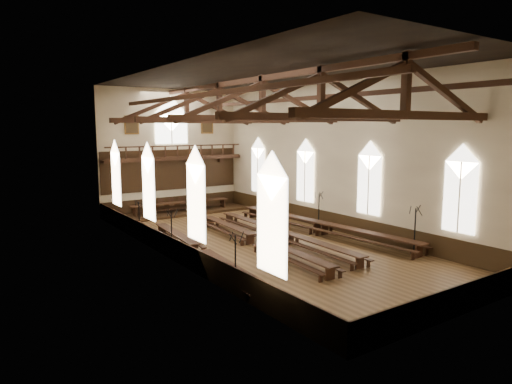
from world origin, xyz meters
The scene contains 21 objects.
ground centered at (0.00, 0.00, 0.00)m, with size 26.00×26.00×0.00m, color brown.
room_walls centered at (0.00, 0.00, 6.46)m, with size 26.00×26.00×26.00m.
wainscot_band centered at (0.00, 0.00, 0.60)m, with size 12.00×26.00×1.20m.
side_windows centered at (0.00, 0.00, 3.74)m, with size 11.85×19.80×4.50m.
end_window centered at (0.00, 12.90, 7.22)m, with size 2.80×0.12×3.80m.
minstrels_gallery centered at (0.00, 12.66, 3.91)m, with size 11.80×1.24×3.70m.
portraits centered at (0.00, 12.90, 7.10)m, with size 7.75×0.09×1.45m.
roof_trusses centered at (0.00, 0.00, 8.22)m, with size 11.70×25.70×2.80m.
refectory_row_a centered at (-4.71, -0.99, 0.49)m, with size 1.93×13.71×0.67m.
refectory_row_b centered at (-0.87, -0.78, 0.50)m, with size 1.85×13.85×0.68m.
refectory_row_c centered at (1.21, -0.38, 0.50)m, with size 1.59×13.80×0.68m.
refectory_row_d centered at (4.49, -0.27, 0.59)m, with size 2.28×15.01×0.80m.
dais centered at (-0.01, 11.40, 0.10)m, with size 11.40×2.90×0.19m, color black.
high_table centered at (-0.01, 11.40, 0.84)m, with size 8.24×1.29×0.77m.
high_chairs centered at (-0.01, 12.20, 0.74)m, with size 4.98×0.48×1.00m.
candelabrum_left_near centered at (-5.55, -5.91, 0.76)m, with size 0.76×0.72×2.51m.
candelabrum_left_mid centered at (-5.55, 0.71, 0.77)m, with size 0.75×0.75×2.53m.
candelabrum_left_far centered at (-5.55, 5.73, 0.73)m, with size 0.64×0.74×2.39m.
candelabrum_right_near centered at (5.55, -6.70, 0.82)m, with size 0.79×0.80×2.69m.
candelabrum_right_mid centered at (5.55, 1.09, 0.78)m, with size 0.77×0.74×2.56m.
candelabrum_right_far centered at (5.55, 5.29, 0.75)m, with size 0.68×0.76×2.47m.
Camera 1 is at (-15.46, -21.99, 6.90)m, focal length 32.00 mm.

